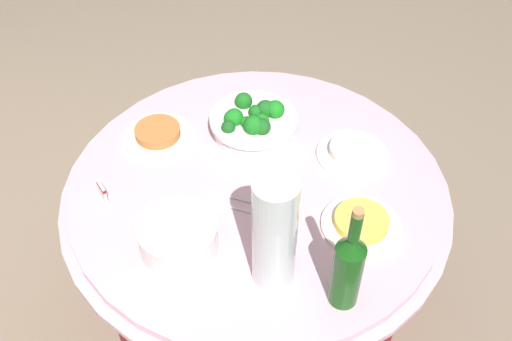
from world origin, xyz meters
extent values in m
plane|color=gray|center=(0.00, 0.00, 0.00)|extent=(6.00, 6.00, 0.00)
cylinder|color=maroon|center=(0.00, 0.00, 0.34)|extent=(1.01, 1.01, 0.69)
cylinder|color=#E0B2C6|center=(0.00, 0.00, 0.70)|extent=(1.16, 1.16, 0.02)
cylinder|color=#E0B2C6|center=(0.00, 0.00, 0.72)|extent=(1.10, 1.10, 0.03)
cylinder|color=white|center=(0.22, -0.04, 0.77)|extent=(0.26, 0.26, 0.05)
cylinder|color=white|center=(0.22, -0.04, 0.80)|extent=(0.28, 0.28, 0.01)
sphere|color=#197B1E|center=(0.21, 0.02, 0.82)|extent=(0.06, 0.06, 0.06)
sphere|color=#196A1E|center=(0.29, -0.03, 0.82)|extent=(0.06, 0.06, 0.06)
sphere|color=#197C1E|center=(0.21, 0.02, 0.82)|extent=(0.06, 0.06, 0.06)
sphere|color=#19741E|center=(0.16, -0.03, 0.82)|extent=(0.06, 0.06, 0.06)
sphere|color=#195F1E|center=(0.23, -0.08, 0.82)|extent=(0.06, 0.06, 0.06)
sphere|color=#195D1E|center=(0.15, -0.05, 0.82)|extent=(0.05, 0.05, 0.05)
sphere|color=#19801E|center=(0.22, -0.11, 0.82)|extent=(0.06, 0.06, 0.06)
sphere|color=#197D1E|center=(0.19, -0.06, 0.81)|extent=(0.05, 0.05, 0.05)
sphere|color=#19571E|center=(0.18, 0.05, 0.81)|extent=(0.04, 0.04, 0.04)
sphere|color=#19691E|center=(0.23, -0.05, 0.81)|extent=(0.05, 0.05, 0.05)
sphere|color=#19751E|center=(0.19, -0.01, 0.81)|extent=(0.04, 0.04, 0.04)
cylinder|color=white|center=(-0.19, 0.25, 0.74)|extent=(0.21, 0.21, 0.01)
cylinder|color=white|center=(-0.19, 0.25, 0.76)|extent=(0.21, 0.21, 0.01)
cylinder|color=white|center=(-0.19, 0.25, 0.77)|extent=(0.21, 0.21, 0.01)
cylinder|color=white|center=(-0.19, 0.25, 0.78)|extent=(0.21, 0.21, 0.01)
cylinder|color=white|center=(-0.19, 0.25, 0.79)|extent=(0.21, 0.21, 0.01)
cylinder|color=white|center=(-0.19, 0.25, 0.80)|extent=(0.21, 0.21, 0.01)
cylinder|color=white|center=(-0.19, 0.25, 0.80)|extent=(0.21, 0.21, 0.01)
cylinder|color=white|center=(-0.19, 0.25, 0.81)|extent=(0.21, 0.21, 0.01)
cylinder|color=white|center=(-0.19, 0.25, 0.82)|extent=(0.21, 0.21, 0.01)
cylinder|color=#165016|center=(-0.43, -0.12, 0.84)|extent=(0.07, 0.07, 0.20)
cone|color=#165016|center=(-0.43, -0.12, 0.96)|extent=(0.07, 0.07, 0.04)
cylinder|color=#165016|center=(-0.43, -0.12, 1.02)|extent=(0.03, 0.03, 0.08)
cylinder|color=#B2844C|center=(-0.43, -0.12, 1.07)|extent=(0.03, 0.03, 0.02)
cylinder|color=silver|center=(-0.33, 0.03, 0.91)|extent=(0.11, 0.11, 0.34)
sphere|color=#E5B26B|center=(-0.30, 0.03, 0.78)|extent=(0.06, 0.06, 0.06)
sphere|color=#E5B26B|center=(-0.34, 0.05, 0.78)|extent=(0.06, 0.06, 0.06)
sphere|color=#E5B26B|center=(-0.34, 0.01, 0.78)|extent=(0.06, 0.06, 0.06)
sphere|color=#72C64C|center=(-0.31, 0.04, 0.83)|extent=(0.06, 0.06, 0.06)
sphere|color=#72C64C|center=(-0.34, 0.04, 0.83)|extent=(0.06, 0.06, 0.06)
sphere|color=#72C64C|center=(-0.32, 0.01, 0.83)|extent=(0.06, 0.06, 0.06)
sphere|color=red|center=(-0.32, 0.05, 0.89)|extent=(0.06, 0.06, 0.06)
sphere|color=red|center=(-0.35, 0.03, 0.89)|extent=(0.06, 0.06, 0.06)
sphere|color=red|center=(-0.31, 0.01, 0.89)|extent=(0.06, 0.06, 0.06)
sphere|color=#E5B26B|center=(-0.33, 0.05, 0.94)|extent=(0.06, 0.06, 0.06)
sphere|color=#E5B26B|center=(-0.34, 0.02, 0.94)|extent=(0.06, 0.06, 0.06)
sphere|color=#E5B26B|center=(-0.31, 0.02, 0.94)|extent=(0.06, 0.06, 0.06)
cylinder|color=silver|center=(-0.08, 0.09, 0.74)|extent=(0.09, 0.14, 0.01)
cylinder|color=silver|center=(-0.05, 0.07, 0.74)|extent=(0.09, 0.14, 0.01)
sphere|color=silver|center=(-0.11, 0.02, 0.74)|extent=(0.01, 0.01, 0.01)
cylinder|color=white|center=(0.04, -0.31, 0.75)|extent=(0.22, 0.22, 0.01)
cylinder|color=white|center=(0.04, -0.31, 0.77)|extent=(0.14, 0.14, 0.03)
cylinder|color=white|center=(0.26, 0.26, 0.75)|extent=(0.22, 0.22, 0.01)
cylinder|color=#B77038|center=(0.26, 0.26, 0.77)|extent=(0.14, 0.14, 0.03)
cylinder|color=white|center=(-0.23, -0.24, 0.75)|extent=(0.22, 0.22, 0.01)
cylinder|color=#F2D14C|center=(-0.23, -0.24, 0.77)|extent=(0.15, 0.15, 0.03)
cube|color=white|center=(0.04, 0.44, 0.77)|extent=(0.05, 0.02, 0.05)
cube|color=maroon|center=(0.04, 0.44, 0.79)|extent=(0.05, 0.03, 0.01)
camera|label=1|loc=(-1.17, 0.27, 2.02)|focal=41.62mm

